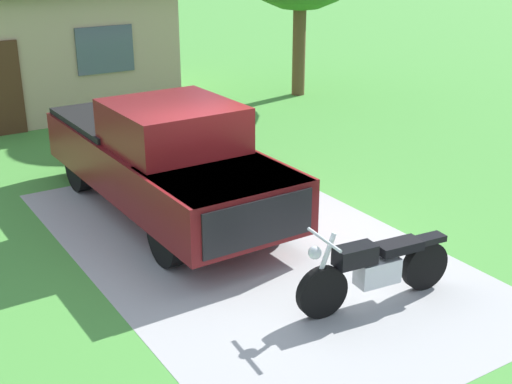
% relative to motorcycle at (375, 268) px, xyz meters
% --- Properties ---
extents(ground_plane, '(80.00, 80.00, 0.00)m').
position_rel_motorcycle_xyz_m(ground_plane, '(-0.50, 2.16, -0.47)').
color(ground_plane, '#49943B').
extents(driveway_pad, '(4.60, 7.86, 0.01)m').
position_rel_motorcycle_xyz_m(driveway_pad, '(-0.50, 2.16, -0.47)').
color(driveway_pad, '#A3A3A3').
rests_on(driveway_pad, ground).
extents(motorcycle, '(2.21, 0.70, 1.09)m').
position_rel_motorcycle_xyz_m(motorcycle, '(0.00, 0.00, 0.00)').
color(motorcycle, black).
rests_on(motorcycle, ground).
extents(pickup_truck, '(2.09, 5.66, 1.90)m').
position_rel_motorcycle_xyz_m(pickup_truck, '(-0.91, 4.16, 0.48)').
color(pickup_truck, black).
rests_on(pickup_truck, ground).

